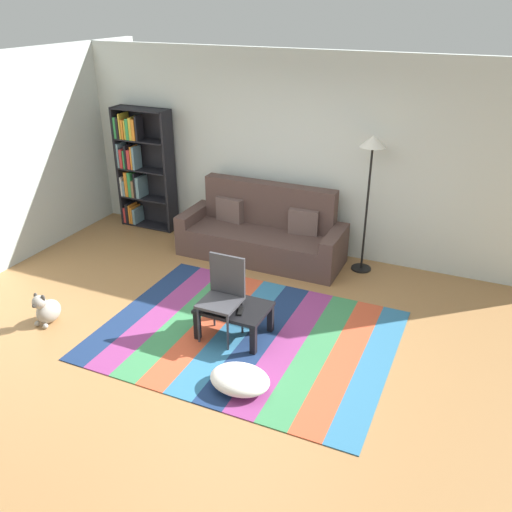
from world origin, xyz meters
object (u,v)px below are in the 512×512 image
Objects in this scene: couch at (263,234)px; pouf at (240,379)px; standing_lamp at (371,160)px; dog at (47,310)px; folding_chair at (224,291)px; tv_remote at (240,311)px; coffee_table at (234,311)px; bookshelf at (139,168)px.

couch reaches higher than pouf.
dog is at bearing -136.72° from standing_lamp.
folding_chair is at bearing -114.71° from standing_lamp.
pouf is 0.80m from tv_remote.
standing_lamp is (0.86, 2.08, 1.20)m from coffee_table.
pouf is (0.94, -2.68, -0.23)m from couch.
coffee_table is at bearing 17.23° from dog.
dog is (-2.44, 0.14, 0.06)m from pouf.
bookshelf is 3.42m from folding_chair.
couch is 2.27m from bookshelf.
tv_remote is 0.17× the size of folding_chair.
bookshelf is 2.52× the size of coffee_table.
couch is at bearing 143.75° from folding_chair.
tv_remote is (2.79, -2.28, -0.56)m from bookshelf.
coffee_table is 1.27× the size of pouf.
coffee_table is at bearing -112.47° from standing_lamp.
folding_chair is (-0.97, -2.10, -0.96)m from standing_lamp.
dog is at bearing 176.28° from tv_remote.
coffee_table is 2.11m from dog.
dog is at bearing -120.66° from couch.
folding_chair is at bearing -168.72° from coffee_table.
bookshelf is 3.19× the size of pouf.
standing_lamp is at bearing 6.80° from couch.
bookshelf is (-2.17, 0.28, 0.60)m from couch.
couch is 1.23× the size of bookshelf.
couch reaches higher than folding_chair.
couch is 1.80m from standing_lamp.
dog is 2.20m from tv_remote.
dog is 2.03m from folding_chair.
standing_lamp reaches higher than couch.
dog is 4.16m from standing_lamp.
folding_chair is (2.57, -2.22, -0.40)m from bookshelf.
bookshelf is 3.52m from coffee_table.
couch is 3.11× the size of coffee_table.
standing_lamp is at bearing 52.79° from tv_remote.
coffee_table is 4.85× the size of tv_remote.
tv_remote is (0.11, -0.08, 0.07)m from coffee_table.
bookshelf reaches higher than dog.
bookshelf is 12.23× the size of tv_remote.
dog is at bearing 176.68° from pouf.
couch is 2.96m from dog.
folding_chair is at bearing 147.00° from tv_remote.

